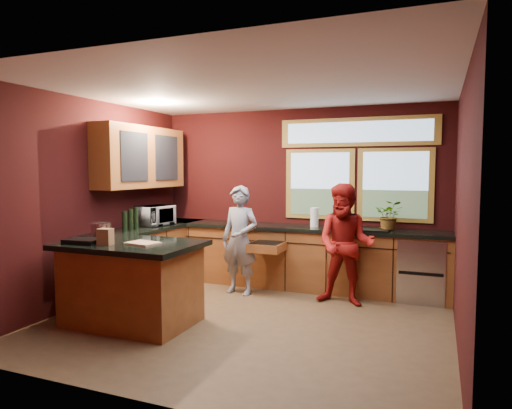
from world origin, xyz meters
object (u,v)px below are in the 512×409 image
Objects in this scene: person_red at (345,245)px; cutting_board at (143,243)px; island at (132,282)px; stock_pot at (101,230)px; person_grey at (240,240)px.

person_red is 4.55× the size of cutting_board.
stock_pot is (-0.55, 0.15, 0.56)m from island.
person_grey is 6.44× the size of stock_pot.
island is at bearing -15.26° from stock_pot.
person_grey is at bearing -175.85° from person_red.
island is 6.46× the size of stock_pot.
person_grey is at bearing 68.24° from island.
person_grey is 1.73m from cutting_board.
cutting_board is 1.46× the size of stock_pot.
stock_pot reaches higher than cutting_board.
stock_pot is at bearing 165.07° from cutting_board.
person_red is at bearing 29.12° from stock_pot.
stock_pot is (-1.20, -1.47, 0.26)m from person_grey.
person_red is 3.09m from stock_pot.
stock_pot is (-2.69, -1.50, 0.24)m from person_red.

